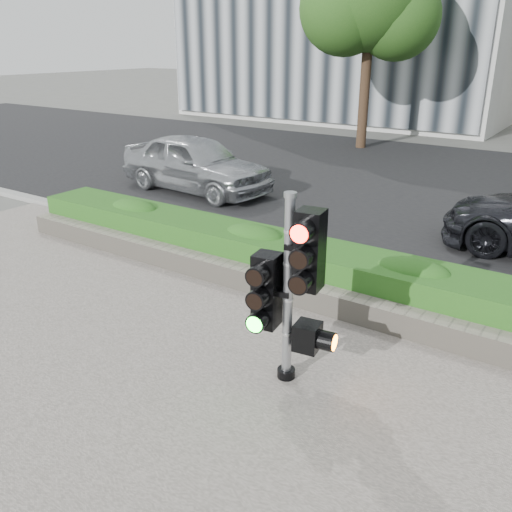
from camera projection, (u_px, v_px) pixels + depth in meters
name	position (u px, v px, depth m)	size (l,w,h in m)	color
ground	(219.00, 361.00, 6.66)	(120.00, 120.00, 0.00)	#51514C
sidewalk	(44.00, 490.00, 4.72)	(16.00, 11.00, 0.03)	#9E9389
road	(449.00, 190.00, 14.37)	(60.00, 13.00, 0.02)	black
curb	(333.00, 273.00, 9.06)	(60.00, 0.25, 0.12)	gray
stone_wall	(296.00, 292.00, 8.05)	(12.00, 0.32, 0.34)	gray
hedge	(317.00, 267.00, 8.49)	(12.00, 1.00, 0.68)	#48932D
traffic_signal	(292.00, 280.00, 5.87)	(0.79, 0.62, 2.21)	black
car_silver	(195.00, 163.00, 13.98)	(1.72, 4.29, 1.46)	#A8ABB0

